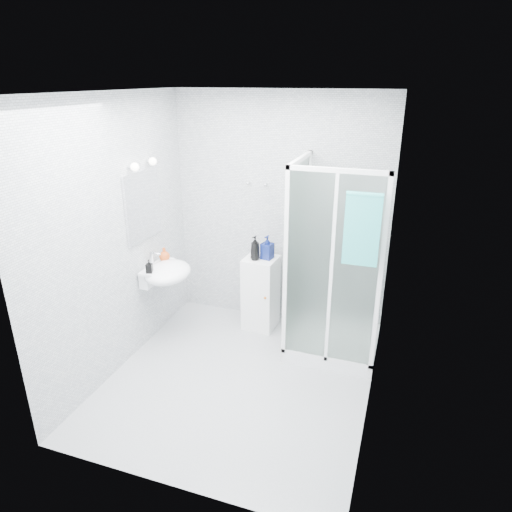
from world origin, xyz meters
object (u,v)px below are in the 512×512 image
at_px(storage_cabinet, 261,293).
at_px(shower_enclosure, 326,313).
at_px(soap_dispenser_black, 149,266).
at_px(shampoo_bottle_b, 267,247).
at_px(soap_dispenser_orange, 164,254).
at_px(hand_towel, 362,228).
at_px(shampoo_bottle_a, 255,248).
at_px(wall_basin, 166,272).

bearing_deg(storage_cabinet, shower_enclosure, -14.87).
bearing_deg(shower_enclosure, soap_dispenser_black, -163.64).
bearing_deg(soap_dispenser_black, storage_cabinet, 39.72).
xyz_separation_m(shower_enclosure, shampoo_bottle_b, (-0.73, 0.28, 0.53)).
height_order(shampoo_bottle_b, soap_dispenser_orange, shampoo_bottle_b).
distance_m(storage_cabinet, soap_dispenser_orange, 1.16).
relative_size(hand_towel, shampoo_bottle_b, 2.45).
bearing_deg(shampoo_bottle_b, shampoo_bottle_a, -148.19).
bearing_deg(shampoo_bottle_a, shower_enclosure, -13.84).
bearing_deg(hand_towel, soap_dispenser_orange, 173.69).
bearing_deg(storage_cabinet, wall_basin, -142.46).
height_order(shower_enclosure, shampoo_bottle_a, shower_enclosure).
height_order(wall_basin, hand_towel, hand_towel).
distance_m(shower_enclosure, soap_dispenser_orange, 1.82).
distance_m(storage_cabinet, shampoo_bottle_a, 0.56).
xyz_separation_m(shower_enclosure, storage_cabinet, (-0.80, 0.26, -0.02)).
bearing_deg(wall_basin, shampoo_bottle_a, 32.80).
bearing_deg(shower_enclosure, storage_cabinet, 161.65).
bearing_deg(storage_cabinet, shampoo_bottle_b, 15.72).
distance_m(hand_towel, shampoo_bottle_a, 1.42).
bearing_deg(soap_dispenser_black, shampoo_bottle_b, 38.23).
xyz_separation_m(shower_enclosure, soap_dispenser_orange, (-1.74, -0.17, 0.49)).
bearing_deg(shampoo_bottle_b, soap_dispenser_orange, -155.92).
height_order(wall_basin, soap_dispenser_orange, soap_dispenser_orange).
relative_size(storage_cabinet, hand_towel, 1.31).
bearing_deg(shampoo_bottle_a, soap_dispenser_orange, -156.99).
bearing_deg(shampoo_bottle_b, hand_towel, -32.98).
bearing_deg(soap_dispenser_orange, wall_basin, -59.43).
relative_size(shower_enclosure, shampoo_bottle_b, 7.61).
height_order(storage_cabinet, shampoo_bottle_a, shampoo_bottle_a).
relative_size(soap_dispenser_orange, soap_dispenser_black, 1.08).
xyz_separation_m(storage_cabinet, hand_towel, (1.12, -0.67, 1.10)).
relative_size(shampoo_bottle_a, soap_dispenser_black, 1.96).
xyz_separation_m(wall_basin, hand_towel, (1.98, -0.09, 0.72)).
xyz_separation_m(wall_basin, soap_dispenser_orange, (-0.08, 0.14, 0.14)).
relative_size(wall_basin, hand_towel, 0.87).
bearing_deg(wall_basin, shower_enclosure, 10.81).
xyz_separation_m(shampoo_bottle_b, soap_dispenser_orange, (-1.01, -0.45, -0.04)).
bearing_deg(soap_dispenser_black, shower_enclosure, 16.36).
bearing_deg(hand_towel, storage_cabinet, 149.26).
height_order(shower_enclosure, storage_cabinet, shower_enclosure).
bearing_deg(shower_enclosure, hand_towel, -51.23).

